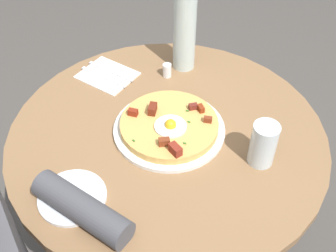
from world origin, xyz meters
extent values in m
cylinder|color=olive|center=(0.00, 0.00, 0.69)|extent=(0.89, 0.89, 0.03)
cylinder|color=#333338|center=(0.00, 0.00, 0.34)|extent=(0.11, 0.11, 0.67)
cylinder|color=#4C4C51|center=(-0.14, 0.31, 0.73)|extent=(0.27, 0.17, 0.07)
cylinder|color=white|center=(0.00, -0.01, 0.71)|extent=(0.31, 0.31, 0.01)
cylinder|color=#DFAB57|center=(0.00, -0.01, 0.73)|extent=(0.27, 0.27, 0.02)
cylinder|color=white|center=(-0.02, 0.00, 0.74)|extent=(0.09, 0.09, 0.01)
sphere|color=yellow|center=(-0.02, 0.00, 0.75)|extent=(0.03, 0.03, 0.03)
cube|color=maroon|center=(0.06, 0.01, 0.75)|extent=(0.04, 0.04, 0.03)
cube|color=maroon|center=(-0.01, -0.11, 0.75)|extent=(0.03, 0.02, 0.02)
cube|color=maroon|center=(-0.11, 0.04, 0.75)|extent=(0.04, 0.02, 0.03)
cube|color=maroon|center=(0.01, -0.09, 0.75)|extent=(0.02, 0.03, 0.02)
cube|color=brown|center=(-0.07, 0.05, 0.75)|extent=(0.03, 0.03, 0.02)
cube|color=maroon|center=(-0.05, -0.10, 0.75)|extent=(0.02, 0.03, 0.02)
cube|color=maroon|center=(0.08, 0.07, 0.75)|extent=(0.03, 0.03, 0.02)
cube|color=#387F2D|center=(0.01, -0.07, 0.74)|extent=(0.01, 0.01, 0.00)
cube|color=#387F2D|center=(0.01, 0.01, 0.74)|extent=(0.01, 0.01, 0.00)
cube|color=#387F2D|center=(-0.09, 0.00, 0.74)|extent=(0.01, 0.01, 0.00)
cube|color=#387F2D|center=(-0.03, -0.05, 0.74)|extent=(0.01, 0.01, 0.00)
cube|color=#387F2D|center=(-0.02, 0.11, 0.74)|extent=(0.01, 0.00, 0.00)
cylinder|color=white|center=(-0.08, 0.31, 0.71)|extent=(0.17, 0.17, 0.01)
cube|color=white|center=(0.32, 0.04, 0.71)|extent=(0.21, 0.20, 0.00)
cube|color=silver|center=(0.33, 0.02, 0.71)|extent=(0.17, 0.09, 0.00)
cube|color=silver|center=(0.31, 0.05, 0.71)|extent=(0.17, 0.09, 0.00)
cylinder|color=silver|center=(-0.22, -0.16, 0.77)|extent=(0.07, 0.07, 0.12)
cylinder|color=silver|center=(0.24, -0.21, 0.83)|extent=(0.07, 0.07, 0.26)
cylinder|color=white|center=(0.22, -0.13, 0.73)|extent=(0.03, 0.03, 0.05)
camera|label=1|loc=(-0.72, 0.42, 1.54)|focal=44.76mm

